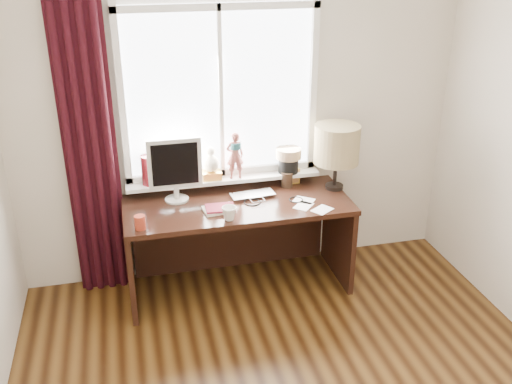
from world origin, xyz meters
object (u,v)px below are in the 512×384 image
object	(u,v)px
red_cup	(140,222)
table_lamp	(337,145)
desk	(236,225)
laptop	(253,195)
monitor	(175,166)
mug	(229,213)

from	to	relation	value
red_cup	table_lamp	size ratio (longest dim) A/B	0.19
desk	laptop	bearing A→B (deg)	-7.24
red_cup	monitor	bearing A→B (deg)	53.97
laptop	table_lamp	xyz separation A→B (m)	(0.66, 0.00, 0.35)
laptop	mug	distance (m)	0.42
monitor	desk	bearing A→B (deg)	-6.97
monitor	mug	bearing A→B (deg)	-51.68
mug	laptop	bearing A→B (deg)	53.29
laptop	red_cup	bearing A→B (deg)	-164.15
red_cup	desk	distance (m)	0.86
desk	monitor	xyz separation A→B (m)	(-0.44, 0.05, 0.52)
mug	monitor	size ratio (longest dim) A/B	0.21
mug	monitor	world-z (taller)	monitor
monitor	table_lamp	xyz separation A→B (m)	(1.24, -0.07, 0.09)
laptop	table_lamp	distance (m)	0.75
laptop	mug	size ratio (longest dim) A/B	3.22
table_lamp	monitor	bearing A→B (deg)	176.78
desk	monitor	size ratio (longest dim) A/B	3.47
laptop	table_lamp	size ratio (longest dim) A/B	0.65
laptop	desk	distance (m)	0.29
laptop	mug	xyz separation A→B (m)	(-0.25, -0.34, 0.04)
monitor	table_lamp	bearing A→B (deg)	-3.22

